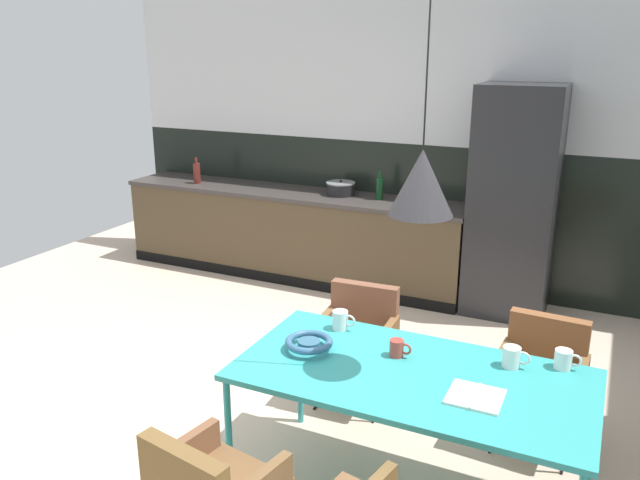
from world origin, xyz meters
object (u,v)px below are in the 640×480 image
object	(u,v)px
mug_glass_clear	(397,348)
armchair_near_window	(358,329)
refrigerator_column	(513,203)
mug_wide_latte	(341,320)
cooking_pot	(341,188)
dining_table	(412,380)
mug_short_terracotta	(564,359)
open_book	(475,397)
mug_dark_espresso	(512,357)
fruit_bowl	(309,343)
pendant_lamp_over_table_near	(422,182)
bottle_spice_small	(379,188)
armchair_facing_counter	(542,367)
bottle_oil_tall	(197,173)

from	to	relation	value
mug_glass_clear	armchair_near_window	bearing A→B (deg)	125.03
refrigerator_column	mug_wide_latte	distance (m)	2.52
cooking_pot	dining_table	bearing A→B (deg)	-60.16
refrigerator_column	mug_short_terracotta	size ratio (longest dim) A/B	15.10
open_book	mug_glass_clear	xyz separation A→B (m)	(-0.45, 0.23, 0.04)
mug_dark_espresso	armchair_near_window	bearing A→B (deg)	151.33
fruit_bowl	pendant_lamp_over_table_near	distance (m)	1.07
mug_dark_espresso	pendant_lamp_over_table_near	world-z (taller)	pendant_lamp_over_table_near
armchair_near_window	bottle_spice_small	xyz separation A→B (m)	(-0.59, 1.95, 0.50)
refrigerator_column	dining_table	size ratio (longest dim) A/B	1.14
mug_wide_latte	open_book	bearing A→B (deg)	-25.70
fruit_bowl	mug_dark_espresso	xyz separation A→B (m)	(1.00, 0.27, 0.01)
armchair_facing_counter	open_book	bearing A→B (deg)	81.14
armchair_facing_counter	bottle_spice_small	bearing A→B (deg)	-44.95
dining_table	fruit_bowl	bearing A→B (deg)	-179.73
bottle_spice_small	mug_wide_latte	bearing A→B (deg)	-74.42
bottle_oil_tall	refrigerator_column	bearing A→B (deg)	1.56
armchair_facing_counter	open_book	world-z (taller)	open_book
bottle_spice_small	pendant_lamp_over_table_near	world-z (taller)	pendant_lamp_over_table_near
armchair_facing_counter	mug_wide_latte	world-z (taller)	mug_wide_latte
mug_glass_clear	bottle_spice_small	size ratio (longest dim) A/B	0.42
refrigerator_column	cooking_pot	xyz separation A→B (m)	(-1.64, 0.07, -0.05)
dining_table	armchair_facing_counter	size ratio (longest dim) A/B	2.29
open_book	bottle_oil_tall	bearing A→B (deg)	141.85
mug_dark_espresso	bottle_spice_small	world-z (taller)	bottle_spice_small
refrigerator_column	armchair_near_window	distance (m)	2.08
mug_dark_espresso	bottle_spice_small	xyz separation A→B (m)	(-1.64, 2.53, 0.20)
armchair_near_window	mug_short_terracotta	size ratio (longest dim) A/B	5.84
dining_table	fruit_bowl	size ratio (longest dim) A/B	6.83
fruit_bowl	open_book	size ratio (longest dim) A/B	1.04
armchair_facing_counter	bottle_oil_tall	distance (m)	4.18
mug_wide_latte	bottle_oil_tall	size ratio (longest dim) A/B	0.51
mug_glass_clear	cooking_pot	world-z (taller)	cooking_pot
armchair_near_window	open_book	size ratio (longest dim) A/B	3.13
bottle_oil_tall	mug_dark_espresso	bearing A→B (deg)	-33.49
dining_table	mug_dark_espresso	world-z (taller)	mug_dark_espresso
mug_short_terracotta	mug_wide_latte	bearing A→B (deg)	-177.23
mug_dark_espresso	fruit_bowl	bearing A→B (deg)	-164.74
mug_glass_clear	bottle_spice_small	world-z (taller)	bottle_spice_small
armchair_facing_counter	mug_glass_clear	distance (m)	1.02
open_book	mug_short_terracotta	bearing A→B (deg)	54.25
mug_dark_espresso	pendant_lamp_over_table_near	size ratio (longest dim) A/B	0.12
fruit_bowl	bottle_spice_small	size ratio (longest dim) A/B	0.93
armchair_facing_counter	mug_dark_espresso	size ratio (longest dim) A/B	5.54
armchair_near_window	bottle_oil_tall	xyz separation A→B (m)	(-2.57, 1.82, 0.50)
mug_wide_latte	mug_dark_espresso	bearing A→B (deg)	-2.21
open_book	mug_glass_clear	bearing A→B (deg)	152.70
fruit_bowl	pendant_lamp_over_table_near	xyz separation A→B (m)	(0.57, 0.01, 0.91)
armchair_facing_counter	fruit_bowl	bearing A→B (deg)	40.93
refrigerator_column	mug_short_terracotta	world-z (taller)	refrigerator_column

